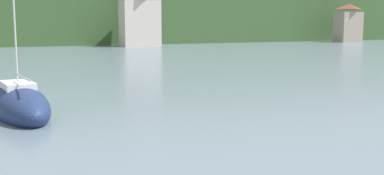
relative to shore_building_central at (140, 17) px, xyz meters
The scene contains 4 objects.
wooded_hillside 38.03m from the shore_building_central, 97.41° to the left, with size 352.00×56.20×33.00m.
shore_building_central is the anchor object (origin of this frame).
shore_building_eastcentral 46.90m from the shore_building_central, ahead, with size 5.51×3.70×8.22m.
sailboat_mid_5 63.66m from the shore_building_central, 112.08° to the right, with size 3.48×7.99×9.55m.
Camera 1 is at (-9.34, 29.65, 4.57)m, focal length 44.49 mm.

